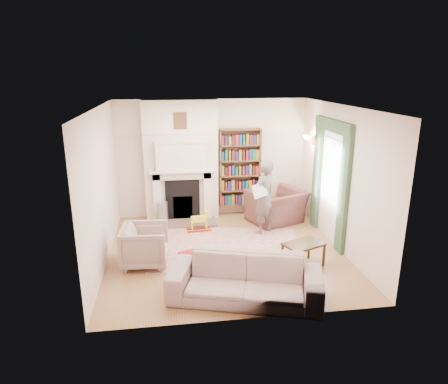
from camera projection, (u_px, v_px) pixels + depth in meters
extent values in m
plane|color=brown|center=(226.00, 252.00, 7.84)|extent=(4.50, 4.50, 0.00)
plane|color=white|center=(226.00, 107.00, 7.04)|extent=(4.50, 4.50, 0.00)
plane|color=silver|center=(212.00, 158.00, 9.57)|extent=(4.50, 0.00, 4.50)
plane|color=silver|center=(251.00, 227.00, 5.31)|extent=(4.50, 0.00, 4.50)
plane|color=silver|center=(102.00, 188.00, 7.13)|extent=(0.00, 4.50, 4.50)
plane|color=silver|center=(340.00, 179.00, 7.75)|extent=(0.00, 4.50, 4.50)
cube|color=silver|center=(181.00, 161.00, 9.31)|extent=(1.70, 0.35, 2.80)
cube|color=silver|center=(182.00, 171.00, 9.09)|extent=(1.47, 0.24, 0.05)
cube|color=black|center=(183.00, 200.00, 9.38)|extent=(0.80, 0.06, 0.96)
cube|color=silver|center=(181.00, 157.00, 9.01)|extent=(1.15, 0.18, 0.62)
cube|color=brown|center=(240.00, 168.00, 9.60)|extent=(1.00, 0.24, 1.85)
cube|color=silver|center=(332.00, 171.00, 8.11)|extent=(0.02, 0.90, 1.30)
cube|color=#324D32|center=(344.00, 193.00, 7.51)|extent=(0.07, 0.32, 2.40)
cube|color=#324D32|center=(317.00, 175.00, 8.84)|extent=(0.07, 0.32, 2.40)
cube|color=#324D32|center=(333.00, 125.00, 7.84)|extent=(0.09, 1.70, 0.24)
cube|color=#C0AB91|center=(228.00, 248.00, 7.97)|extent=(3.18, 2.66, 0.01)
imported|color=#442724|center=(276.00, 206.00, 9.30)|extent=(1.48, 1.40, 0.77)
imported|color=#B4AB94|center=(145.00, 245.00, 7.23)|extent=(0.88, 0.86, 0.75)
imported|color=#AB9A8D|center=(245.00, 279.00, 6.12)|extent=(2.49, 1.54, 0.68)
imported|color=#5C504A|center=(264.00, 197.00, 8.54)|extent=(0.71, 0.67, 1.63)
cube|color=silver|center=(260.00, 191.00, 8.27)|extent=(0.39, 0.34, 0.27)
cylinder|color=#A8ABAF|center=(163.00, 214.00, 9.14)|extent=(0.25, 0.25, 0.55)
cube|color=#E6DB51|center=(206.00, 257.00, 7.55)|extent=(0.50, 0.50, 0.03)
cube|color=#AC1318|center=(187.00, 253.00, 7.68)|extent=(0.34, 0.29, 0.05)
cube|color=red|center=(246.00, 258.00, 7.51)|extent=(0.28, 0.24, 0.02)
cube|color=red|center=(251.00, 260.00, 7.45)|extent=(0.27, 0.22, 0.02)
cube|color=red|center=(228.00, 261.00, 7.39)|extent=(0.29, 0.25, 0.02)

